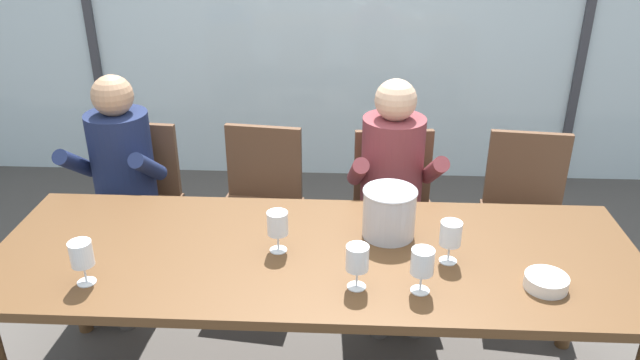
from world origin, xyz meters
The scene contains 18 objects.
ground centered at (0.00, 1.00, 0.00)m, with size 14.00×14.00×0.00m, color #4C4742.
window_glass_panel centered at (0.00, 2.32, 1.30)m, with size 7.80×0.03×2.60m, color silver.
window_mullion_left centered at (-1.75, 2.30, 1.30)m, with size 0.06×0.06×2.60m, color #38383D.
window_mullion_right centered at (1.75, 2.30, 1.30)m, with size 0.06×0.06×2.60m, color #38383D.
dining_table centered at (0.00, 0.00, 0.66)m, with size 2.60×0.90×0.73m.
chair_near_curtain centered at (-1.04, 0.88, 0.52)m, with size 0.47×0.47×0.89m.
chair_left_of_center centered at (-0.35, 0.86, 0.52)m, with size 0.49×0.49×0.89m.
chair_center centered at (0.37, 0.84, 0.52)m, with size 0.48×0.48×0.89m.
chair_right_of_center centered at (1.07, 0.85, 0.52)m, with size 0.49×0.49×0.89m.
person_navy_polo centered at (-1.07, 0.72, 0.70)m, with size 0.48×0.62×1.21m.
person_maroon_top centered at (0.36, 0.72, 0.70)m, with size 0.49×0.63×1.21m.
ice_bucket_primary centered at (0.30, 0.14, 0.84)m, with size 0.23×0.23×0.21m.
tasting_bowl centered at (0.85, -0.20, 0.75)m, with size 0.16×0.16×0.05m, color silver.
wine_glass_by_left_taster centered at (-0.84, -0.26, 0.85)m, with size 0.08×0.08×0.17m.
wine_glass_near_bucket centered at (-0.15, 0.00, 0.85)m, with size 0.08×0.08×0.17m.
wine_glass_center_pour centered at (0.39, -0.25, 0.85)m, with size 0.08×0.08×0.17m.
wine_glass_by_right_taster centered at (0.52, -0.05, 0.85)m, with size 0.08×0.08×0.17m.
wine_glass_spare_empty centered at (0.16, -0.23, 0.85)m, with size 0.08×0.08×0.17m.
Camera 1 is at (0.12, -2.10, 2.06)m, focal length 34.61 mm.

